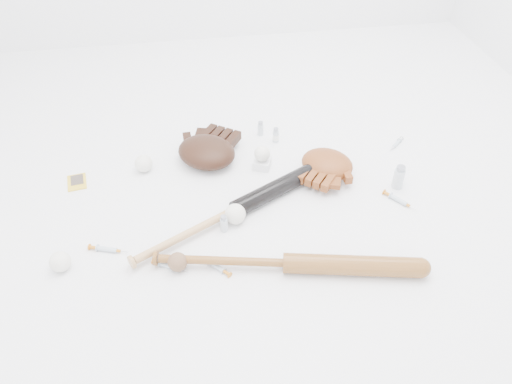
{
  "coord_description": "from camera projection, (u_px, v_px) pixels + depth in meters",
  "views": [
    {
      "loc": [
        -0.23,
        -1.39,
        1.3
      ],
      "look_at": [
        -0.01,
        -0.0,
        0.06
      ],
      "focal_mm": 35.0,
      "sensor_mm": 36.0,
      "label": 1
    }
  ],
  "objects": [
    {
      "name": "baseball_on_pedestal",
      "position": [
        262.0,
        154.0,
        2.03
      ],
      "size": [
        0.07,
        0.07,
        0.07
      ],
      "primitive_type": "sphere",
      "color": "white",
      "rests_on": "pedestal"
    },
    {
      "name": "vial_1",
      "position": [
        261.0,
        128.0,
        2.23
      ],
      "size": [
        0.03,
        0.03,
        0.07
      ],
      "primitive_type": "cylinder",
      "color": "silver",
      "rests_on": "ground"
    },
    {
      "name": "syringe_4",
      "position": [
        396.0,
        144.0,
        2.19
      ],
      "size": [
        0.11,
        0.11,
        0.02
      ],
      "primitive_type": null,
      "rotation": [
        0.0,
        0.0,
        3.9
      ],
      "color": "#ADBCC6",
      "rests_on": "ground"
    },
    {
      "name": "pedestal",
      "position": [
        262.0,
        164.0,
        2.07
      ],
      "size": [
        0.09,
        0.09,
        0.04
      ],
      "primitive_type": "cube",
      "rotation": [
        0.0,
        0.0,
        -0.39
      ],
      "color": "white",
      "rests_on": "ground"
    },
    {
      "name": "baseball_upper",
      "position": [
        144.0,
        163.0,
        2.04
      ],
      "size": [
        0.07,
        0.07,
        0.07
      ],
      "primitive_type": "sphere",
      "color": "white",
      "rests_on": "ground"
    },
    {
      "name": "bat_dark",
      "position": [
        236.0,
        209.0,
        1.84
      ],
      "size": [
        0.83,
        0.48,
        0.07
      ],
      "primitive_type": null,
      "rotation": [
        0.0,
        0.0,
        0.49
      ],
      "color": "black",
      "rests_on": "ground"
    },
    {
      "name": "syringe_0",
      "position": [
        169.0,
        266.0,
        1.67
      ],
      "size": [
        0.14,
        0.1,
        0.02
      ],
      "primitive_type": null,
      "rotation": [
        0.0,
        0.0,
        -0.54
      ],
      "color": "#ADBCC6",
      "rests_on": "ground"
    },
    {
      "name": "syringe_3",
      "position": [
        399.0,
        200.0,
        1.91
      ],
      "size": [
        0.12,
        0.15,
        0.02
      ],
      "primitive_type": null,
      "rotation": [
        0.0,
        0.0,
        -0.94
      ],
      "color": "#ADBCC6",
      "rests_on": "ground"
    },
    {
      "name": "vial_4",
      "position": [
        224.0,
        223.0,
        1.78
      ],
      "size": [
        0.03,
        0.03,
        0.07
      ],
      "primitive_type": "cylinder",
      "color": "silver",
      "rests_on": "ground"
    },
    {
      "name": "syringe_1",
      "position": [
        216.0,
        266.0,
        1.67
      ],
      "size": [
        0.12,
        0.13,
        0.02
      ],
      "primitive_type": null,
      "rotation": [
        0.0,
        0.0,
        2.29
      ],
      "color": "#ADBCC6",
      "rests_on": "ground"
    },
    {
      "name": "baseball_left",
      "position": [
        60.0,
        262.0,
        1.65
      ],
      "size": [
        0.07,
        0.07,
        0.07
      ],
      "primitive_type": "sphere",
      "color": "white",
      "rests_on": "ground"
    },
    {
      "name": "glove_dark",
      "position": [
        207.0,
        152.0,
        2.07
      ],
      "size": [
        0.41,
        0.41,
        0.11
      ],
      "primitive_type": null,
      "rotation": [
        0.0,
        0.0,
        -0.6
      ],
      "color": "black",
      "rests_on": "ground"
    },
    {
      "name": "vial_3",
      "position": [
        399.0,
        177.0,
        1.95
      ],
      "size": [
        0.04,
        0.04,
        0.1
      ],
      "primitive_type": "cylinder",
      "color": "silver",
      "rests_on": "ground"
    },
    {
      "name": "vial_2",
      "position": [
        221.0,
        153.0,
        2.09
      ],
      "size": [
        0.03,
        0.03,
        0.08
      ],
      "primitive_type": "cylinder",
      "color": "silver",
      "rests_on": "ground"
    },
    {
      "name": "syringe_2",
      "position": [
        225.0,
        145.0,
        2.18
      ],
      "size": [
        0.08,
        0.15,
        0.02
      ],
      "primitive_type": null,
      "rotation": [
        0.0,
        0.0,
        1.19
      ],
      "color": "#ADBCC6",
      "rests_on": "ground"
    },
    {
      "name": "baseball_mid",
      "position": [
        235.0,
        214.0,
        1.81
      ],
      "size": [
        0.08,
        0.08,
        0.08
      ],
      "primitive_type": "sphere",
      "color": "white",
      "rests_on": "ground"
    },
    {
      "name": "trading_card",
      "position": [
        77.0,
        182.0,
        2.0
      ],
      "size": [
        0.09,
        0.11,
        0.01
      ],
      "primitive_type": "cube",
      "rotation": [
        0.0,
        0.0,
        0.15
      ],
      "color": "gold",
      "rests_on": "ground"
    },
    {
      "name": "bat_wood",
      "position": [
        286.0,
        263.0,
        1.64
      ],
      "size": [
        0.92,
        0.26,
        0.07
      ],
      "primitive_type": null,
      "rotation": [
        0.0,
        0.0,
        -0.21
      ],
      "color": "brown",
      "rests_on": "ground"
    },
    {
      "name": "syringe_5",
      "position": [
        107.0,
        249.0,
        1.72
      ],
      "size": [
        0.16,
        0.08,
        0.02
      ],
      "primitive_type": null,
      "rotation": [
        0.0,
        0.0,
        -0.33
      ],
      "color": "#ADBCC6",
      "rests_on": "ground"
    },
    {
      "name": "glove_tan",
      "position": [
        327.0,
        164.0,
        2.02
      ],
      "size": [
        0.36,
        0.36,
        0.09
      ],
      "primitive_type": null,
      "rotation": [
        0.0,
        0.0,
        2.47
      ],
      "color": "brown",
      "rests_on": "ground"
    },
    {
      "name": "baseball_aged",
      "position": [
        178.0,
        262.0,
        1.65
      ],
      "size": [
        0.07,
        0.07,
        0.07
      ],
      "primitive_type": "sphere",
      "color": "brown",
      "rests_on": "ground"
    },
    {
      "name": "vial_0",
      "position": [
        276.0,
        135.0,
        2.19
      ],
      "size": [
        0.03,
        0.03,
        0.07
      ],
      "primitive_type": "cylinder",
      "color": "silver",
      "rests_on": "ground"
    }
  ]
}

